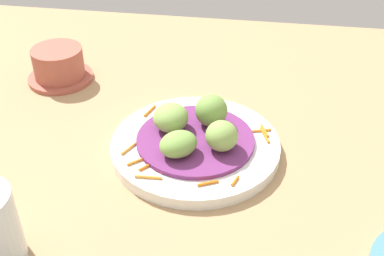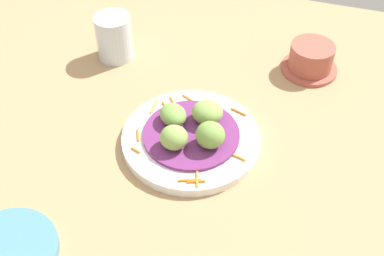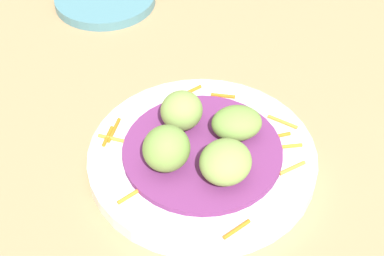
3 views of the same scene
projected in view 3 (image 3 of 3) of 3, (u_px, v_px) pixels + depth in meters
table_surface at (235, 141)px, 67.96cm from camera, size 110.00×110.00×2.00cm
main_plate at (202, 158)px, 63.44cm from camera, size 24.59×24.59×1.76cm
cabbage_bed at (202, 151)px, 62.59cm from camera, size 17.10×17.10×0.67cm
carrot_garnish at (204, 144)px, 63.47cm from camera, size 20.70×20.21×0.40cm
guac_scoop_left at (166, 148)px, 59.10cm from camera, size 5.03×5.22×4.74cm
guac_scoop_center at (226, 162)px, 58.36cm from camera, size 5.67×6.00×3.91cm
guac_scoop_right at (237, 123)px, 62.81cm from camera, size 7.07×7.06×3.25cm
guac_scoop_back at (182, 111)px, 63.51cm from camera, size 5.23×5.42×4.18cm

